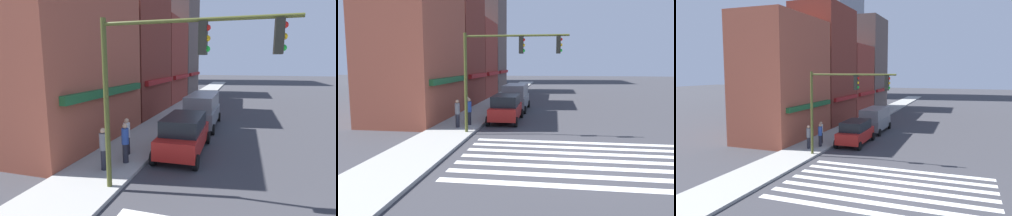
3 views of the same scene
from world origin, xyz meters
The scene contains 10 objects.
ground_plane centered at (0.00, 0.00, 0.00)m, with size 200.00×200.00×0.00m, color #38383D.
sidewalk_left centered at (0.00, 7.50, 0.07)m, with size 120.00×3.00×0.15m.
crosswalk_stripes centered at (0.00, 0.00, 0.00)m, with size 6.89×10.80×0.01m.
storefront_row centered at (22.24, 11.50, 6.06)m, with size 34.00×5.30×14.29m.
traffic_signal centered at (4.44, 4.15, 4.37)m, with size 0.32×6.00×5.94m.
suv_red centered at (9.02, 4.70, 1.03)m, with size 4.73×2.12×1.94m.
van_grey centered at (14.99, 4.70, 1.29)m, with size 5.00×2.22×2.34m.
pedestrian_grey_coat centered at (5.71, 7.33, 1.07)m, with size 0.32×0.32×1.77m.
pedestrian_white_shirt centered at (7.70, 7.21, 1.07)m, with size 0.32×0.32×1.77m.
pedestrian_blue_shirt centered at (6.68, 6.82, 1.07)m, with size 0.32×0.32×1.77m.
Camera 2 is at (-14.16, 1.25, 4.18)m, focal length 35.00 mm.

